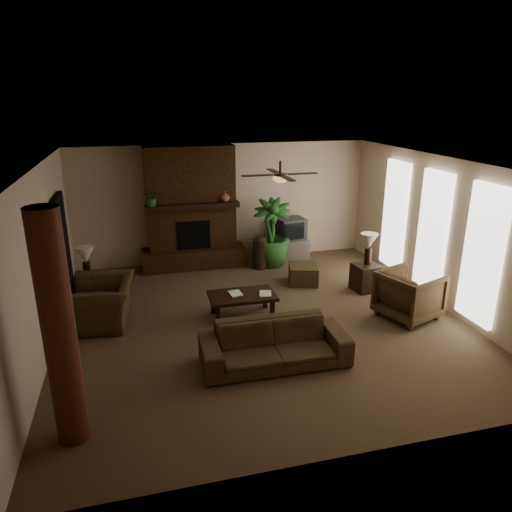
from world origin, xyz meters
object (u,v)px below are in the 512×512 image
object	(u,v)px
log_column	(59,332)
lamp_left	(86,257)
armchair_left	(101,295)
ottoman	(303,274)
coffee_table	(242,297)
side_table_left	(87,293)
side_table_right	(366,277)
lamp_right	(369,243)
sofa	(275,338)
floor_vase	(260,250)
armchair_right	(410,292)
floor_plant	(271,247)
tv_stand	(291,249)

from	to	relation	value
log_column	lamp_left	bearing A→B (deg)	90.93
armchair_left	ottoman	size ratio (longest dim) A/B	2.03
coffee_table	ottoman	bearing A→B (deg)	37.21
coffee_table	ottoman	size ratio (longest dim) A/B	2.00
side_table_left	side_table_right	bearing A→B (deg)	-6.03
side_table_right	lamp_right	bearing A→B (deg)	56.43
lamp_left	sofa	bearing A→B (deg)	-44.98
armchair_left	coffee_table	size ratio (longest dim) A/B	1.02
floor_vase	side_table_right	xyz separation A→B (m)	(1.78, -1.82, -0.16)
log_column	armchair_left	size ratio (longest dim) A/B	2.30
log_column	side_table_right	distance (m)	6.41
side_table_right	lamp_right	size ratio (longest dim) A/B	0.85
armchair_right	ottoman	world-z (taller)	armchair_right
sofa	floor_vase	world-z (taller)	sofa
sofa	floor_vase	xyz separation A→B (m)	(0.86, 4.08, 0.00)
coffee_table	armchair_right	bearing A→B (deg)	-15.26
log_column	armchair_left	xyz separation A→B (m)	(0.21, 3.02, -0.87)
floor_vase	floor_plant	xyz separation A→B (m)	(0.31, 0.15, 0.01)
coffee_table	armchair_left	bearing A→B (deg)	172.08
ottoman	side_table_left	distance (m)	4.40
tv_stand	floor_vase	size ratio (longest dim) A/B	1.10
log_column	side_table_left	size ratio (longest dim) A/B	5.09
sofa	floor_vase	size ratio (longest dim) A/B	2.87
log_column	side_table_right	bearing A→B (deg)	30.90
armchair_right	coffee_table	world-z (taller)	armchair_right
lamp_left	floor_vase	bearing A→B (deg)	18.74
armchair_left	lamp_left	bearing A→B (deg)	-154.58
sofa	side_table_left	size ratio (longest dim) A/B	4.02
armchair_right	side_table_left	xyz separation A→B (m)	(-5.68, 1.94, -0.21)
coffee_table	lamp_right	distance (m)	2.93
sofa	lamp_left	xyz separation A→B (m)	(-2.83, 2.83, 0.57)
floor_vase	side_table_left	xyz separation A→B (m)	(-3.74, -1.24, -0.16)
lamp_right	ottoman	bearing A→B (deg)	152.21
coffee_table	side_table_left	bearing A→B (deg)	157.52
floor_plant	lamp_right	size ratio (longest dim) A/B	2.44
floor_plant	side_table_right	size ratio (longest dim) A/B	2.88
sofa	floor_vase	bearing A→B (deg)	78.98
armchair_left	tv_stand	bearing A→B (deg)	126.83
coffee_table	side_table_right	size ratio (longest dim) A/B	2.18
tv_stand	lamp_right	bearing A→B (deg)	-67.06
armchair_right	tv_stand	xyz separation A→B (m)	(-1.02, 3.67, -0.24)
floor_vase	sofa	bearing A→B (deg)	-101.92
log_column	ottoman	world-z (taller)	log_column
floor_plant	floor_vase	bearing A→B (deg)	-154.40
floor_vase	side_table_left	bearing A→B (deg)	-161.67
coffee_table	side_table_right	xyz separation A→B (m)	(2.76, 0.56, -0.10)
floor_plant	lamp_left	xyz separation A→B (m)	(-4.00, -1.40, 0.56)
log_column	tv_stand	world-z (taller)	log_column
floor_plant	side_table_left	world-z (taller)	floor_plant
armchair_left	lamp_right	size ratio (longest dim) A/B	1.87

